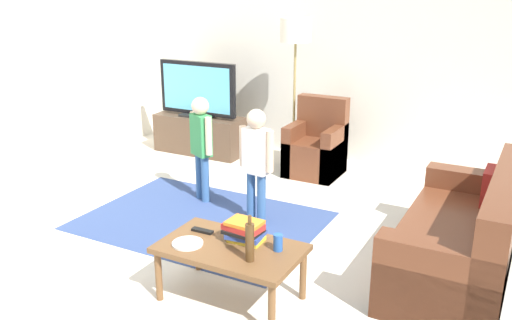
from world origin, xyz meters
TOP-DOWN VIEW (x-y plane):
  - ground at (0.00, 0.00)m, footprint 7.80×7.80m
  - wall_back at (0.00, 3.00)m, footprint 6.00×0.12m
  - area_rug at (-0.51, 0.46)m, footprint 2.20×1.60m
  - tv_stand at (-1.75, 2.30)m, footprint 1.20×0.44m
  - tv at (-1.75, 2.28)m, footprint 1.10×0.28m
  - couch at (1.85, 0.57)m, footprint 0.80×1.80m
  - armchair at (-0.08, 2.26)m, footprint 0.60×0.60m
  - floor_lamp at (-0.46, 2.45)m, footprint 0.36×0.36m
  - child_near_tv at (-0.80, 0.91)m, footprint 0.33×0.22m
  - child_center at (-0.04, 0.68)m, footprint 0.37×0.18m
  - coffee_table at (0.43, -0.58)m, footprint 1.00×0.60m
  - book_stack at (0.47, -0.46)m, footprint 0.29×0.24m
  - bottle at (0.65, -0.70)m, footprint 0.06×0.06m
  - tv_remote at (0.13, -0.48)m, footprint 0.17×0.05m
  - soda_can at (0.75, -0.48)m, footprint 0.07×0.07m
  - plate at (0.15, -0.70)m, footprint 0.22×0.22m

SIDE VIEW (x-z plane):
  - ground at x=0.00m, z-range 0.00..0.00m
  - area_rug at x=-0.51m, z-range 0.00..0.01m
  - tv_stand at x=-1.75m, z-range -0.01..0.49m
  - couch at x=1.85m, z-range -0.14..0.72m
  - armchair at x=-0.08m, z-range -0.15..0.75m
  - coffee_table at x=0.43m, z-range 0.16..0.58m
  - plate at x=0.15m, z-range 0.42..0.44m
  - tv_remote at x=0.13m, z-range 0.42..0.44m
  - soda_can at x=0.75m, z-range 0.42..0.54m
  - book_stack at x=0.47m, z-range 0.42..0.58m
  - bottle at x=0.65m, z-range 0.40..0.72m
  - child_near_tv at x=-0.80m, z-range 0.11..1.20m
  - child_center at x=-0.04m, z-range 0.11..1.21m
  - tv at x=-1.75m, z-range 0.49..1.20m
  - wall_back at x=0.00m, z-range 0.00..2.70m
  - floor_lamp at x=-0.46m, z-range 0.65..2.43m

